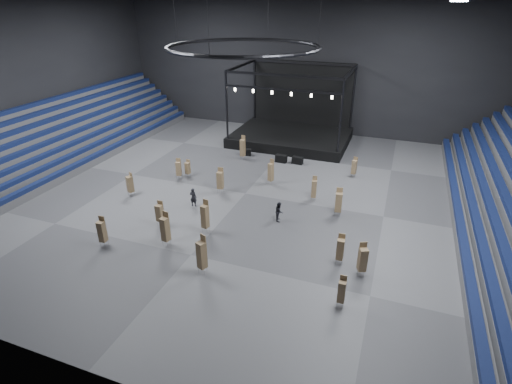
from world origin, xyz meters
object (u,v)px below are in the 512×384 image
(chair_stack_4, at_px, (354,167))
(chair_stack_5, at_px, (243,147))
(stage, at_px, (293,129))
(crew_member, at_px, (279,211))
(chair_stack_2, at_px, (342,291))
(man_center, at_px, (193,197))
(chair_stack_1, at_px, (130,184))
(flight_case_right, at_px, (298,160))
(chair_stack_11, at_px, (165,229))
(chair_stack_14, at_px, (339,202))
(chair_stack_8, at_px, (160,212))
(flight_case_mid, at_px, (281,159))
(chair_stack_6, at_px, (102,231))
(chair_stack_15, at_px, (188,168))
(chair_stack_9, at_px, (179,168))
(flight_case_left, at_px, (246,152))
(chair_stack_0, at_px, (205,216))
(chair_stack_13, at_px, (271,172))
(chair_stack_3, at_px, (314,188))
(chair_stack_10, at_px, (220,180))
(chair_stack_16, at_px, (202,254))
(chair_stack_7, at_px, (340,249))

(chair_stack_4, xyz_separation_m, chair_stack_5, (-12.42, 0.64, 0.28))
(stage, bearing_deg, crew_member, -77.41)
(chair_stack_2, distance_m, man_center, 16.41)
(chair_stack_1, xyz_separation_m, chair_stack_5, (6.22, 12.08, 0.20))
(chair_stack_1, height_order, man_center, chair_stack_1)
(flight_case_right, height_order, chair_stack_5, chair_stack_5)
(chair_stack_4, bearing_deg, chair_stack_11, -108.83)
(chair_stack_14, bearing_deg, chair_stack_8, -163.52)
(flight_case_mid, xyz_separation_m, chair_stack_6, (-7.44, -20.31, 0.84))
(chair_stack_2, height_order, chair_stack_15, chair_stack_2)
(chair_stack_11, height_order, chair_stack_14, chair_stack_11)
(chair_stack_5, relative_size, chair_stack_9, 1.28)
(chair_stack_9, bearing_deg, flight_case_left, 48.10)
(chair_stack_2, bearing_deg, chair_stack_0, 157.94)
(chair_stack_13, distance_m, crew_member, 7.07)
(chair_stack_0, relative_size, chair_stack_3, 1.16)
(chair_stack_1, distance_m, chair_stack_9, 5.35)
(flight_case_left, distance_m, chair_stack_1, 14.71)
(chair_stack_2, xyz_separation_m, man_center, (-14.24, 8.16, -0.26))
(chair_stack_3, xyz_separation_m, chair_stack_6, (-12.89, -12.48, 0.04))
(chair_stack_10, relative_size, chair_stack_16, 0.86)
(chair_stack_4, height_order, chair_stack_5, chair_stack_5)
(chair_stack_15, bearing_deg, chair_stack_14, -7.06)
(chair_stack_5, bearing_deg, man_center, -84.01)
(flight_case_right, distance_m, chair_stack_3, 8.84)
(flight_case_right, relative_size, chair_stack_10, 0.47)
(flight_case_left, bearing_deg, crew_member, -58.10)
(chair_stack_1, xyz_separation_m, chair_stack_16, (11.44, -7.92, 0.26))
(chair_stack_3, distance_m, chair_stack_6, 17.94)
(chair_stack_6, bearing_deg, chair_stack_15, 88.25)
(chair_stack_3, relative_size, chair_stack_5, 0.86)
(chair_stack_0, height_order, man_center, chair_stack_0)
(chair_stack_7, relative_size, chair_stack_15, 1.26)
(chair_stack_5, xyz_separation_m, chair_stack_16, (5.22, -20.00, 0.07))
(chair_stack_7, height_order, chair_stack_9, chair_stack_7)
(flight_case_right, bearing_deg, chair_stack_13, -100.36)
(flight_case_left, xyz_separation_m, chair_stack_5, (0.10, -1.27, 1.03))
(flight_case_right, bearing_deg, chair_stack_10, -117.46)
(chair_stack_4, relative_size, crew_member, 1.29)
(chair_stack_9, bearing_deg, stage, 46.91)
(chair_stack_10, distance_m, crew_member, 7.35)
(flight_case_mid, xyz_separation_m, chair_stack_7, (9.25, -16.47, 0.80))
(chair_stack_13, bearing_deg, chair_stack_6, -100.98)
(chair_stack_0, distance_m, chair_stack_16, 5.17)
(chair_stack_1, xyz_separation_m, chair_stack_4, (18.64, 11.44, -0.09))
(chair_stack_16, bearing_deg, chair_stack_15, 144.55)
(chair_stack_0, bearing_deg, chair_stack_8, -165.17)
(flight_case_right, xyz_separation_m, chair_stack_16, (-0.93, -20.84, 1.08))
(flight_case_left, xyz_separation_m, chair_stack_14, (12.41, -10.45, 0.95))
(flight_case_left, bearing_deg, chair_stack_2, -55.76)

